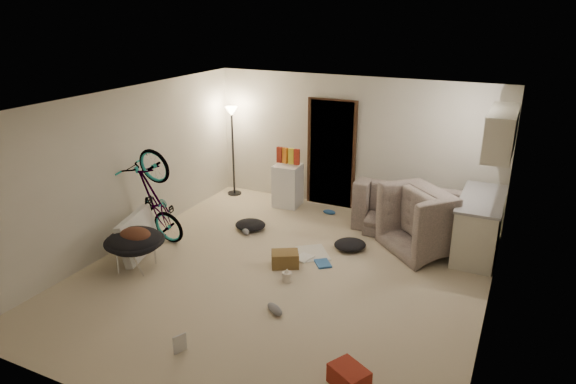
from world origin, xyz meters
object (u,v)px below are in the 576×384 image
at_px(sofa, 420,213).
at_px(drink_case_a, 285,259).
at_px(juicer, 287,276).
at_px(drink_case_b, 349,377).
at_px(floor_lamp, 232,132).
at_px(mini_fridge, 288,185).
at_px(tv_box, 138,235).
at_px(saucer_chair, 135,246).
at_px(armchair, 436,226).
at_px(bicycle, 157,218).
at_px(kitchen_counter, 479,226).

xyz_separation_m(sofa, drink_case_a, (-1.52, -2.17, -0.21)).
bearing_deg(juicer, drink_case_b, -47.79).
bearing_deg(floor_lamp, drink_case_b, -47.58).
relative_size(mini_fridge, tv_box, 0.81).
distance_m(floor_lamp, juicer, 3.95).
xyz_separation_m(mini_fridge, saucer_chair, (-0.89, -3.29, -0.04)).
bearing_deg(armchair, juicer, 93.83).
height_order(floor_lamp, sofa, floor_lamp).
distance_m(floor_lamp, drink_case_a, 3.52).
bearing_deg(mini_fridge, floor_lamp, 172.04).
bearing_deg(juicer, drink_case_a, 119.44).
bearing_deg(saucer_chair, tv_box, 126.42).
bearing_deg(bicycle, mini_fridge, -22.39).
bearing_deg(armchair, drink_case_b, 131.05).
xyz_separation_m(saucer_chair, drink_case_b, (3.65, -1.02, -0.26)).
height_order(saucer_chair, drink_case_b, saucer_chair).
distance_m(drink_case_b, juicer, 2.22).
height_order(bicycle, mini_fridge, bicycle).
bearing_deg(drink_case_a, bicycle, 155.37).
bearing_deg(mini_fridge, saucer_chair, -108.69).
distance_m(armchair, saucer_chair, 4.63).
relative_size(saucer_chair, juicer, 4.29).
height_order(tv_box, drink_case_a, tv_box).
distance_m(armchair, juicer, 2.61).
height_order(armchair, tv_box, armchair).
height_order(mini_fridge, juicer, mini_fridge).
bearing_deg(armchair, floor_lamp, 33.39).
xyz_separation_m(armchair, tv_box, (-4.11, -2.23, -0.05)).
xyz_separation_m(bicycle, saucer_chair, (0.28, -0.84, -0.07)).
relative_size(kitchen_counter, saucer_chair, 1.72).
distance_m(floor_lamp, tv_box, 3.17).
height_order(kitchen_counter, tv_box, kitchen_counter).
relative_size(armchair, drink_case_b, 3.07).
bearing_deg(kitchen_counter, juicer, -137.25).
relative_size(floor_lamp, drink_case_b, 4.73).
relative_size(sofa, juicer, 10.76).
xyz_separation_m(sofa, bicycle, (-3.74, -2.35, 0.12)).
height_order(mini_fridge, saucer_chair, mini_fridge).
distance_m(sofa, drink_case_b, 4.22).
bearing_deg(saucer_chair, sofa, 42.62).
bearing_deg(kitchen_counter, drink_case_a, -145.68).
relative_size(drink_case_a, drink_case_b, 1.04).
bearing_deg(bicycle, armchair, -63.60).
height_order(sofa, juicer, sofa).
bearing_deg(saucer_chair, drink_case_a, 27.70).
bearing_deg(floor_lamp, armchair, -10.52).
height_order(mini_fridge, drink_case_a, mini_fridge).
distance_m(kitchen_counter, mini_fridge, 3.60).
height_order(armchair, mini_fridge, mini_fridge).
distance_m(bicycle, saucer_chair, 0.89).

